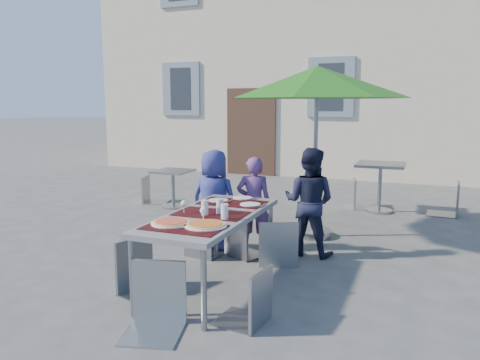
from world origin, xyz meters
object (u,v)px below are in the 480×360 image
at_px(pizza_near_right, 206,225).
at_px(bg_chair_l_0, 151,173).
at_px(patio_umbrella, 317,84).
at_px(dining_table, 211,219).
at_px(bg_chair_r_0, 209,175).
at_px(chair_0, 202,215).
at_px(pizza_near_left, 171,222).
at_px(chair_1, 242,216).
at_px(chair_5, 154,257).
at_px(bg_chair_r_1, 452,178).
at_px(child_0, 214,200).
at_px(child_2, 309,202).
at_px(cafe_table_1, 380,177).
at_px(chair_2, 278,215).
at_px(child_1, 254,204).
at_px(chair_3, 140,233).
at_px(cafe_table_0, 173,184).
at_px(chair_4, 251,264).
at_px(bg_chair_l_1, 361,176).

height_order(pizza_near_right, bg_chair_l_0, bg_chair_l_0).
xyz_separation_m(patio_umbrella, bg_chair_l_0, (-3.31, 1.10, -1.53)).
relative_size(dining_table, bg_chair_r_0, 1.77).
distance_m(chair_0, bg_chair_r_0, 2.49).
bearing_deg(pizza_near_left, chair_1, 85.86).
relative_size(chair_5, bg_chair_r_1, 0.98).
xyz_separation_m(child_0, bg_chair_l_0, (-2.27, 2.12, -0.08)).
height_order(pizza_near_left, bg_chair_r_0, bg_chair_r_0).
xyz_separation_m(chair_0, bg_chair_r_0, (-0.99, 2.28, 0.11)).
height_order(child_2, cafe_table_1, child_2).
bearing_deg(chair_2, child_1, 136.97).
bearing_deg(patio_umbrella, chair_3, -113.72).
xyz_separation_m(chair_3, cafe_table_0, (-1.60, 3.42, -0.17)).
distance_m(child_0, bg_chair_r_1, 4.18).
xyz_separation_m(dining_table, bg_chair_l_0, (-2.76, 3.25, -0.14)).
relative_size(chair_0, chair_3, 0.87).
height_order(chair_4, chair_5, chair_5).
distance_m(chair_2, chair_5, 1.90).
distance_m(chair_4, bg_chair_r_1, 5.11).
relative_size(pizza_near_right, chair_2, 0.38).
xyz_separation_m(dining_table, pizza_near_left, (-0.16, -0.50, 0.07)).
xyz_separation_m(chair_2, chair_3, (-1.00, -1.25, 0.01)).
height_order(chair_1, chair_2, chair_2).
distance_m(pizza_near_right, child_1, 1.76).
height_order(dining_table, bg_chair_l_0, bg_chair_l_0).
relative_size(chair_0, bg_chair_r_1, 0.83).
distance_m(child_2, chair_0, 1.30).
bearing_deg(chair_1, pizza_near_left, -94.14).
bearing_deg(chair_4, child_2, 89.63).
xyz_separation_m(pizza_near_left, bg_chair_r_1, (2.52, 4.69, -0.14)).
bearing_deg(chair_4, child_1, 109.29).
distance_m(pizza_near_left, patio_umbrella, 3.04).
relative_size(dining_table, cafe_table_0, 2.77).
bearing_deg(chair_3, pizza_near_right, -5.81).
distance_m(pizza_near_right, chair_5, 0.58).
xyz_separation_m(child_0, bg_chair_r_1, (2.85, 3.06, -0.01)).
bearing_deg(chair_2, chair_0, -176.20).
xyz_separation_m(chair_0, bg_chair_l_0, (-2.26, 2.45, 0.05)).
xyz_separation_m(pizza_near_right, child_2, (0.50, 1.83, -0.12)).
distance_m(chair_0, patio_umbrella, 2.32).
bearing_deg(bg_chair_l_0, child_0, -43.01).
bearing_deg(chair_1, dining_table, -86.93).
bearing_deg(bg_chair_l_1, pizza_near_left, -102.85).
bearing_deg(bg_chair_r_1, chair_2, -120.11).
bearing_deg(pizza_near_left, child_0, 101.51).
distance_m(child_1, bg_chair_l_0, 3.38).
bearing_deg(cafe_table_1, chair_2, -104.64).
bearing_deg(cafe_table_0, bg_chair_r_1, 14.29).
xyz_separation_m(child_0, child_1, (0.47, 0.15, -0.04)).
bearing_deg(chair_1, cafe_table_1, 66.79).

